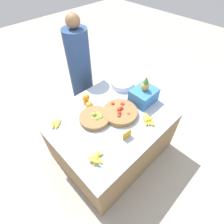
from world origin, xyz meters
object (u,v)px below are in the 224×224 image
Objects in this scene: lime_bowl at (95,118)px; tomato_basket at (120,112)px; metal_bowl at (122,84)px; vendor_person at (81,75)px; produce_crate at (144,95)px; price_sign at (127,135)px.

tomato_basket reaches higher than lime_bowl.
metal_bowl is at bearing 17.39° from lime_bowl.
lime_bowl is 0.97m from vendor_person.
produce_crate is at bearing -78.81° from vendor_person.
lime_bowl is 0.71m from metal_bowl.
price_sign is at bearing -105.97° from vendor_person.
vendor_person is at bearing 101.19° from produce_crate.
price_sign is at bearing -80.15° from lime_bowl.
produce_crate reaches higher than price_sign.
tomato_basket is 0.39m from produce_crate.
metal_bowl is at bearing -69.67° from vendor_person.
price_sign is at bearing -124.36° from tomato_basket.
price_sign is 1.34m from vendor_person.
produce_crate is 0.23× the size of vendor_person.
price_sign reaches higher than tomato_basket.
vendor_person is (0.44, 0.86, -0.05)m from lime_bowl.
vendor_person reaches higher than produce_crate.
lime_bowl is 1.15× the size of metal_bowl.
metal_bowl is 0.69m from vendor_person.
tomato_basket is at bearing -28.04° from lime_bowl.
tomato_basket is at bearing 62.44° from price_sign.
tomato_basket is 0.25× the size of vendor_person.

